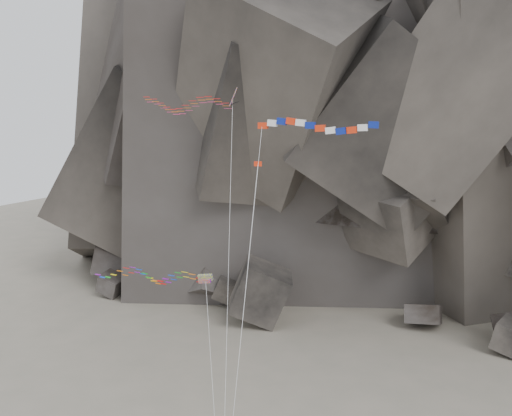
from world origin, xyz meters
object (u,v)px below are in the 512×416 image
at_px(delta_kite, 182,103).
at_px(banner_kite, 315,128).
at_px(parafoil_kite, 144,275).
at_px(pennant_kite, 251,230).

bearing_deg(delta_kite, banner_kite, -40.44).
distance_m(parafoil_kite, pennant_kite, 16.06).
relative_size(banner_kite, parafoil_kite, 1.28).
height_order(parafoil_kite, pennant_kite, pennant_kite).
bearing_deg(parafoil_kite, pennant_kite, -30.50).
bearing_deg(delta_kite, pennant_kite, -53.29).
distance_m(delta_kite, pennant_kite, 15.20).
bearing_deg(pennant_kite, delta_kite, 128.60).
xyz_separation_m(banner_kite, parafoil_kite, (-18.40, 4.17, -14.29)).
height_order(delta_kite, pennant_kite, delta_kite).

